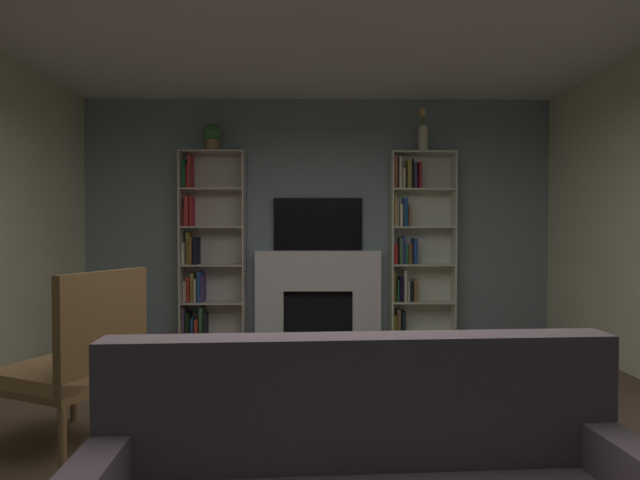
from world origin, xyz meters
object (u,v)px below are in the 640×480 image
at_px(vase_with_flowers, 423,136).
at_px(armchair, 79,361).
at_px(tv, 318,224).
at_px(potted_plant, 212,135).
at_px(fireplace, 318,293).
at_px(bookshelf_left, 206,253).
at_px(bookshelf_right, 414,244).

distance_m(vase_with_flowers, armchair, 4.37).
bearing_deg(tv, potted_plant, -174.43).
xyz_separation_m(fireplace, vase_with_flowers, (1.23, -0.05, 1.86)).
bearing_deg(bookshelf_left, tv, 2.95).
xyz_separation_m(tv, potted_plant, (-1.23, -0.12, 1.03)).
bearing_deg(tv, fireplace, -90.00).
xyz_separation_m(tv, vase_with_flowers, (1.23, -0.12, 1.04)).
height_order(fireplace, potted_plant, potted_plant).
distance_m(potted_plant, vase_with_flowers, 2.46).
xyz_separation_m(vase_with_flowers, armchair, (-2.67, -2.91, -1.87)).
distance_m(fireplace, bookshelf_right, 1.28).
bearing_deg(vase_with_flowers, bookshelf_left, 178.84).
height_order(tv, potted_plant, potted_plant).
bearing_deg(potted_plant, bookshelf_left, 149.97).
height_order(bookshelf_left, armchair, bookshelf_left).
xyz_separation_m(bookshelf_right, potted_plant, (-2.37, -0.06, 1.26)).
relative_size(bookshelf_left, vase_with_flowers, 4.39).
relative_size(bookshelf_right, armchair, 2.08).
distance_m(fireplace, tv, 0.82).
relative_size(vase_with_flowers, armchair, 0.47).
xyz_separation_m(bookshelf_right, armchair, (-2.58, -2.97, -0.60)).
distance_m(tv, bookshelf_right, 1.16).
bearing_deg(tv, bookshelf_left, -177.05).
xyz_separation_m(tv, bookshelf_left, (-1.32, -0.07, -0.34)).
xyz_separation_m(bookshelf_left, armchair, (-0.12, -2.96, -0.50)).
distance_m(bookshelf_right, potted_plant, 2.69).
xyz_separation_m(bookshelf_left, vase_with_flowers, (2.55, -0.05, 1.38)).
relative_size(fireplace, tv, 1.50).
xyz_separation_m(bookshelf_left, bookshelf_right, (2.46, 0.01, 0.11)).
bearing_deg(potted_plant, fireplace, 2.33).
relative_size(bookshelf_right, potted_plant, 6.84).
bearing_deg(bookshelf_left, vase_with_flowers, -1.16).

